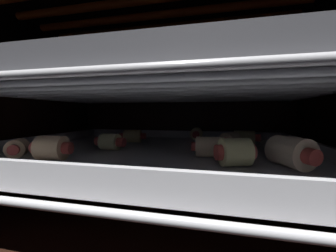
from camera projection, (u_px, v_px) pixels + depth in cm
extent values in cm
cube|color=black|center=(158.00, 210.00, 35.04)|extent=(56.98, 44.75, 1.20)
cube|color=black|center=(181.00, 109.00, 55.17)|extent=(56.98, 1.20, 33.44)
cube|color=black|center=(19.00, 107.00, 40.36)|extent=(1.20, 42.35, 33.44)
cylinder|color=#F25919|center=(149.00, 0.00, 28.63)|extent=(43.67, 1.22, 1.22)
cylinder|color=#F25919|center=(158.00, 15.00, 33.16)|extent=(43.67, 1.22, 1.22)
cylinder|color=#F25919|center=(165.00, 27.00, 37.69)|extent=(43.67, 1.22, 1.22)
cylinder|color=#F25919|center=(171.00, 36.00, 42.22)|extent=(43.67, 1.22, 1.22)
cylinder|color=#B7B7BC|center=(30.00, 152.00, 40.38)|extent=(0.77, 41.50, 0.77)
cylinder|color=#B7B7BC|center=(91.00, 211.00, 16.04)|extent=(51.35, 0.77, 0.77)
cylinder|color=#B7B7BC|center=(112.00, 194.00, 19.40)|extent=(51.35, 0.77, 0.77)
cylinder|color=#B7B7BC|center=(128.00, 182.00, 22.77)|extent=(51.35, 0.77, 0.77)
cylinder|color=#B7B7BC|center=(139.00, 173.00, 26.13)|extent=(51.35, 0.77, 0.77)
cylinder|color=#B7B7BC|center=(148.00, 167.00, 29.49)|extent=(51.35, 0.77, 0.77)
cylinder|color=#B7B7BC|center=(155.00, 161.00, 32.85)|extent=(51.35, 0.77, 0.77)
cylinder|color=#B7B7BC|center=(161.00, 157.00, 36.21)|extent=(51.35, 0.77, 0.77)
cylinder|color=#B7B7BC|center=(166.00, 153.00, 39.57)|extent=(51.35, 0.77, 0.77)
cylinder|color=#B7B7BC|center=(170.00, 150.00, 42.93)|extent=(51.35, 0.77, 0.77)
cylinder|color=#B7B7BC|center=(173.00, 147.00, 46.29)|extent=(51.35, 0.77, 0.77)
cylinder|color=#B7B7BC|center=(176.00, 145.00, 49.66)|extent=(51.35, 0.77, 0.77)
cylinder|color=#B7B7BC|center=(179.00, 143.00, 53.02)|extent=(51.35, 0.77, 0.77)
cube|color=silver|center=(158.00, 153.00, 34.47)|extent=(47.40, 36.31, 1.17)
cube|color=silver|center=(99.00, 176.00, 17.13)|extent=(47.40, 0.80, 1.70)
cube|color=silver|center=(178.00, 134.00, 51.64)|extent=(47.40, 0.80, 1.70)
cube|color=silver|center=(40.00, 140.00, 39.70)|extent=(0.80, 36.31, 1.70)
cube|color=silver|center=(320.00, 150.00, 29.08)|extent=(0.80, 36.31, 1.70)
cylinder|color=beige|center=(196.00, 134.00, 47.46)|extent=(2.80, 3.37, 2.70)
cylinder|color=#B23D38|center=(197.00, 133.00, 49.52)|extent=(1.53, 0.96, 1.50)
cylinder|color=#B23D38|center=(196.00, 135.00, 45.41)|extent=(1.53, 0.96, 1.50)
cylinder|color=beige|center=(210.00, 147.00, 28.39)|extent=(3.68, 2.77, 2.76)
cylinder|color=#B23D38|center=(194.00, 146.00, 28.88)|extent=(0.65, 1.26, 1.26)
cylinder|color=#B23D38|center=(227.00, 148.00, 27.90)|extent=(0.65, 1.26, 1.26)
cylinder|color=beige|center=(52.00, 148.00, 26.68)|extent=(3.70, 3.52, 3.09)
cylinder|color=#B23D38|center=(36.00, 148.00, 26.87)|extent=(1.11, 1.63, 1.52)
cylinder|color=#B23D38|center=(68.00, 148.00, 26.48)|extent=(1.11, 1.63, 1.52)
cylinder|color=beige|center=(110.00, 142.00, 34.10)|extent=(3.15, 2.91, 2.64)
cylinder|color=#B23D38|center=(100.00, 141.00, 34.75)|extent=(1.29, 1.55, 1.45)
cylinder|color=#B23D38|center=(121.00, 142.00, 33.45)|extent=(1.29, 1.55, 1.45)
cylinder|color=beige|center=(244.00, 137.00, 40.64)|extent=(4.08, 2.99, 2.60)
cylinder|color=#B23D38|center=(231.00, 137.00, 41.44)|extent=(1.17, 1.51, 1.41)
cylinder|color=#B23D38|center=(258.00, 138.00, 39.84)|extent=(1.17, 1.51, 1.41)
cylinder|color=beige|center=(291.00, 152.00, 22.95)|extent=(4.83, 5.21, 3.39)
cylinder|color=#B23D38|center=(274.00, 148.00, 25.51)|extent=(1.95, 1.67, 1.65)
cylinder|color=#B23D38|center=(312.00, 157.00, 20.40)|extent=(1.95, 1.67, 1.65)
cylinder|color=beige|center=(230.00, 140.00, 35.59)|extent=(3.87, 3.89, 2.75)
cylinder|color=#B23D38|center=(236.00, 139.00, 36.90)|extent=(1.66, 1.63, 1.24)
cylinder|color=#B23D38|center=(224.00, 141.00, 34.27)|extent=(1.66, 1.63, 1.24)
cylinder|color=beige|center=(235.00, 152.00, 23.56)|extent=(4.00, 4.02, 3.16)
cylinder|color=#B23D38|center=(219.00, 152.00, 23.36)|extent=(1.18, 1.89, 1.78)
cylinder|color=#B23D38|center=(251.00, 152.00, 23.76)|extent=(1.18, 1.89, 1.78)
cylinder|color=beige|center=(18.00, 148.00, 28.58)|extent=(3.60, 3.70, 2.45)
cylinder|color=#B23D38|center=(21.00, 146.00, 30.17)|extent=(1.45, 1.26, 1.34)
cylinder|color=#B23D38|center=(13.00, 150.00, 26.98)|extent=(1.45, 1.26, 1.34)
cylinder|color=beige|center=(133.00, 136.00, 42.96)|extent=(3.80, 3.17, 2.59)
cylinder|color=#B23D38|center=(122.00, 136.00, 43.06)|extent=(1.23, 1.38, 1.21)
cylinder|color=#B23D38|center=(143.00, 136.00, 42.87)|extent=(1.23, 1.38, 1.21)
cylinder|color=#B7B7BC|center=(28.00, 97.00, 39.75)|extent=(0.78, 41.50, 0.78)
cylinder|color=#B7B7BC|center=(90.00, 71.00, 15.75)|extent=(51.35, 0.78, 0.78)
cylinder|color=#B7B7BC|center=(116.00, 80.00, 19.78)|extent=(51.35, 0.78, 0.78)
cylinder|color=#B7B7BC|center=(133.00, 85.00, 23.81)|extent=(51.35, 0.78, 0.78)
cylinder|color=#B7B7BC|center=(145.00, 90.00, 27.85)|extent=(51.35, 0.78, 0.78)
cylinder|color=#B7B7BC|center=(154.00, 93.00, 31.88)|extent=(51.35, 0.78, 0.78)
cylinder|color=#B7B7BC|center=(161.00, 95.00, 35.91)|extent=(51.35, 0.78, 0.78)
cylinder|color=#B7B7BC|center=(167.00, 97.00, 39.95)|extent=(51.35, 0.78, 0.78)
cylinder|color=#B7B7BC|center=(172.00, 98.00, 43.98)|extent=(51.35, 0.78, 0.78)
cylinder|color=#B7B7BC|center=(176.00, 100.00, 48.01)|extent=(51.35, 0.78, 0.78)
cylinder|color=#B7B7BC|center=(179.00, 101.00, 52.05)|extent=(51.35, 0.78, 0.78)
cube|color=#4C4C51|center=(158.00, 89.00, 33.85)|extent=(47.40, 36.31, 0.72)
cube|color=#4C4C51|center=(96.00, 47.00, 16.52)|extent=(47.40, 0.80, 1.83)
cube|color=#4C4C51|center=(178.00, 92.00, 51.03)|extent=(47.40, 0.80, 1.83)
cube|color=#4C4C51|center=(38.00, 86.00, 39.08)|extent=(0.80, 36.31, 1.83)
cube|color=#4C4C51|center=(323.00, 75.00, 28.47)|extent=(0.80, 36.31, 1.83)
cylinder|color=beige|center=(172.00, 84.00, 40.63)|extent=(4.34, 4.22, 2.96)
cylinder|color=#B23D38|center=(180.00, 83.00, 39.13)|extent=(1.76, 1.98, 1.67)
cylinder|color=#B23D38|center=(164.00, 85.00, 42.13)|extent=(1.76, 1.98, 1.67)
cylinder|color=beige|center=(203.00, 79.00, 34.26)|extent=(2.73, 4.00, 2.58)
cylinder|color=#B23D38|center=(203.00, 77.00, 31.96)|extent=(1.24, 0.83, 1.21)
cylinder|color=#B23D38|center=(203.00, 81.00, 36.56)|extent=(1.24, 0.83, 1.21)
cylinder|color=beige|center=(231.00, 85.00, 43.81)|extent=(3.29, 3.68, 3.28)
cylinder|color=#B23D38|center=(240.00, 85.00, 43.68)|extent=(1.17, 2.05, 1.94)
cylinder|color=#B23D38|center=(222.00, 85.00, 43.95)|extent=(1.17, 2.05, 1.94)
cylinder|color=beige|center=(143.00, 87.00, 45.96)|extent=(3.75, 3.78, 2.83)
cylinder|color=#B23D38|center=(137.00, 87.00, 44.47)|extent=(1.78, 1.39, 1.58)
cylinder|color=#B23D38|center=(148.00, 88.00, 47.45)|extent=(1.78, 1.39, 1.58)
cylinder|color=beige|center=(133.00, 69.00, 27.46)|extent=(3.56, 3.51, 3.18)
cylinder|color=#B23D38|center=(120.00, 70.00, 28.10)|extent=(0.85, 1.93, 1.87)
cylinder|color=#B23D38|center=(146.00, 67.00, 26.81)|extent=(0.85, 1.93, 1.87)
cylinder|color=beige|center=(118.00, 86.00, 42.49)|extent=(4.39, 3.58, 2.43)
cylinder|color=#B23D38|center=(107.00, 86.00, 42.21)|extent=(1.15, 1.43, 1.24)
cylinder|color=#B23D38|center=(130.00, 86.00, 42.77)|extent=(1.15, 1.43, 1.24)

